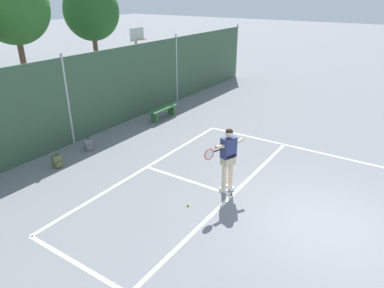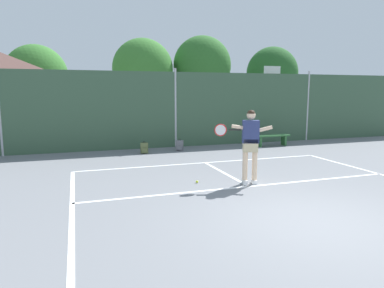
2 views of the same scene
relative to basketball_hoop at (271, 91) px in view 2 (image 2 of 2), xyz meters
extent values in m
plane|color=slate|center=(-5.43, -10.52, -2.31)|extent=(120.00, 120.00, 0.00)
cube|color=white|center=(-5.43, -5.02, -2.31)|extent=(8.20, 0.10, 0.01)
cube|color=white|center=(-9.53, -10.52, -2.31)|extent=(0.10, 11.00, 0.01)
cube|color=white|center=(-5.43, -8.05, -2.31)|extent=(8.20, 0.10, 0.01)
cube|color=white|center=(-5.43, -6.56, -2.31)|extent=(0.10, 2.97, 0.01)
cube|color=#38563D|center=(-5.43, -1.52, -0.76)|extent=(26.00, 0.05, 3.10)
cylinder|color=#B2B2B7|center=(-5.43, -1.52, -0.69)|extent=(0.09, 0.09, 3.25)
cylinder|color=#B2B2B7|center=(1.07, -1.52, -0.69)|extent=(0.09, 0.09, 3.25)
cylinder|color=#9E9EA3|center=(0.00, 0.06, -0.79)|extent=(0.12, 0.12, 3.05)
cube|color=white|center=(0.00, -0.04, 0.94)|extent=(0.90, 0.06, 0.60)
torus|color=#D85919|center=(0.00, -0.31, 0.72)|extent=(0.48, 0.48, 0.02)
cylinder|color=brown|center=(-11.64, 9.41, -1.48)|extent=(0.36, 0.36, 1.67)
ellipsoid|color=#38752D|center=(-11.64, 9.41, 1.02)|extent=(3.92, 3.53, 3.92)
cylinder|color=brown|center=(-4.69, 9.41, -1.28)|extent=(0.36, 0.36, 2.05)
ellipsoid|color=#38752D|center=(-4.69, 9.41, 1.56)|extent=(4.28, 3.85, 4.28)
cylinder|color=brown|center=(-0.21, 9.41, -1.12)|extent=(0.36, 0.36, 2.38)
ellipsoid|color=#2D6628|center=(-0.21, 9.41, 1.91)|extent=(4.34, 3.91, 4.34)
cylinder|color=brown|center=(5.77, 9.41, -1.32)|extent=(0.36, 0.36, 1.98)
ellipsoid|color=#235623|center=(5.77, 9.41, 1.44)|extent=(4.17, 3.76, 4.17)
cube|color=silver|center=(-5.18, -7.85, -2.26)|extent=(0.20, 0.29, 0.10)
cube|color=silver|center=(-5.41, -7.77, -2.26)|extent=(0.20, 0.29, 0.10)
cylinder|color=beige|center=(-5.18, -7.85, -1.80)|extent=(0.13, 0.13, 0.82)
cylinder|color=beige|center=(-5.41, -7.77, -1.80)|extent=(0.13, 0.13, 0.82)
cube|color=tan|center=(-5.29, -7.81, -1.33)|extent=(0.42, 0.35, 0.32)
cube|color=navy|center=(-5.29, -7.81, -0.99)|extent=(0.46, 0.36, 0.56)
sphere|color=beige|center=(-5.29, -7.81, -0.58)|extent=(0.22, 0.22, 0.22)
sphere|color=black|center=(-5.29, -7.81, -0.56)|extent=(0.21, 0.21, 0.21)
cylinder|color=beige|center=(-5.49, -7.76, -0.89)|extent=(0.55, 0.28, 0.17)
cylinder|color=beige|center=(-5.03, -7.90, -0.94)|extent=(0.51, 0.26, 0.22)
cylinder|color=black|center=(-5.69, -7.72, -0.94)|extent=(0.29, 0.14, 0.04)
torus|color=red|center=(-6.03, -7.64, -0.94)|extent=(0.29, 0.13, 0.30)
cylinder|color=silver|center=(-6.03, -7.64, -0.94)|extent=(0.25, 0.09, 0.26)
sphere|color=#CCE033|center=(-6.53, -7.34, -2.28)|extent=(0.07, 0.07, 0.07)
cube|color=#566038|center=(-6.98, -2.66, -2.11)|extent=(0.30, 0.22, 0.40)
cube|color=#566038|center=(-7.00, -2.77, -2.19)|extent=(0.23, 0.09, 0.18)
torus|color=black|center=(-6.98, -2.66, -1.89)|extent=(0.09, 0.03, 0.09)
cube|color=slate|center=(-5.54, -2.46, -2.11)|extent=(0.33, 0.29, 0.40)
cube|color=slate|center=(-5.59, -2.56, -2.19)|extent=(0.23, 0.15, 0.18)
torus|color=black|center=(-5.54, -2.46, -1.89)|extent=(0.08, 0.05, 0.09)
cube|color=#336B38|center=(-1.50, -2.63, -1.86)|extent=(1.60, 0.36, 0.06)
cube|color=#336B38|center=(-2.10, -2.63, -2.09)|extent=(0.08, 0.32, 0.45)
cube|color=#336B38|center=(-0.90, -2.63, -2.09)|extent=(0.08, 0.32, 0.45)
camera|label=1|loc=(-12.88, -11.65, 2.83)|focal=32.76mm
camera|label=2|loc=(-9.38, -15.41, -0.01)|focal=32.46mm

